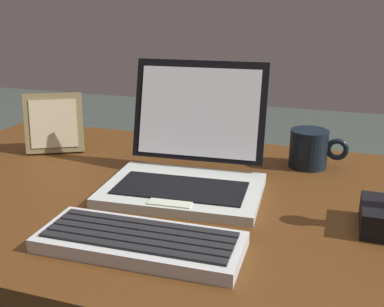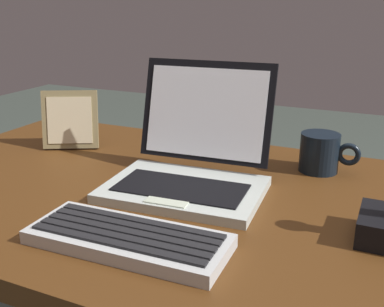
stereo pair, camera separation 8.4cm
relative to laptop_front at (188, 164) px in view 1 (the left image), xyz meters
name	(u,v)px [view 1 (the left image)]	position (x,y,z in m)	size (l,w,h in m)	color
desk	(228,243)	(0.09, -0.03, -0.14)	(1.47, 0.73, 0.72)	#4D2C11
laptop_front	(188,164)	(0.00, 0.00, 0.00)	(0.31, 0.29, 0.24)	#B9C2BA
external_keyboard	(140,241)	(0.01, -0.25, -0.04)	(0.31, 0.13, 0.03)	silver
photo_frame	(54,124)	(-0.38, 0.11, 0.02)	(0.14, 0.10, 0.14)	olive
coffee_mug	(310,149)	(0.22, 0.20, -0.01)	(0.13, 0.08, 0.08)	black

